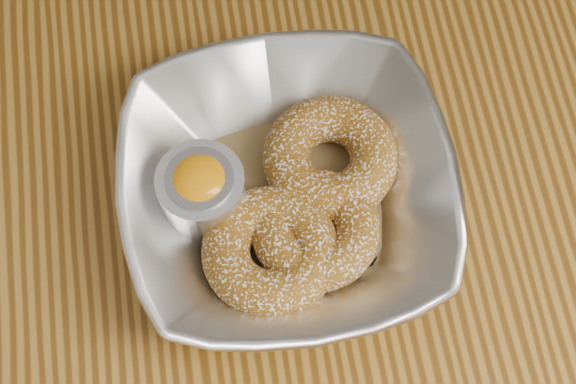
{
  "coord_description": "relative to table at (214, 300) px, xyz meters",
  "views": [
    {
      "loc": [
        0.03,
        -0.21,
        1.34
      ],
      "look_at": [
        0.06,
        0.03,
        0.78
      ],
      "focal_mm": 55.0,
      "sensor_mm": 36.0,
      "label": 1
    }
  ],
  "objects": [
    {
      "name": "parchment",
      "position": [
        0.06,
        0.03,
        0.11
      ],
      "size": [
        0.21,
        0.21,
        0.0
      ],
      "primitive_type": "cube",
      "rotation": [
        0.0,
        0.0,
        0.79
      ],
      "color": "brown",
      "rests_on": "table"
    },
    {
      "name": "donut_back",
      "position": [
        0.1,
        0.05,
        0.13
      ],
      "size": [
        0.12,
        0.12,
        0.03
      ],
      "primitive_type": "torus",
      "rotation": [
        0.0,
        0.0,
        0.3
      ],
      "color": "brown",
      "rests_on": "parchment"
    },
    {
      "name": "donut_extra",
      "position": [
        0.05,
        -0.01,
        0.13
      ],
      "size": [
        0.11,
        0.11,
        0.03
      ],
      "primitive_type": "torus",
      "rotation": [
        0.0,
        0.0,
        -0.25
      ],
      "color": "brown",
      "rests_on": "parchment"
    },
    {
      "name": "ramekin",
      "position": [
        0.01,
        0.04,
        0.13
      ],
      "size": [
        0.06,
        0.06,
        0.06
      ],
      "color": "silver",
      "rests_on": "table"
    },
    {
      "name": "serving_bowl",
      "position": [
        0.06,
        0.03,
        0.13
      ],
      "size": [
        0.23,
        0.23,
        0.06
      ],
      "primitive_type": "imported",
      "color": "silver",
      "rests_on": "table"
    },
    {
      "name": "table",
      "position": [
        0.0,
        0.0,
        0.0
      ],
      "size": [
        1.2,
        0.8,
        0.75
      ],
      "color": "brown",
      "rests_on": "ground_plane"
    },
    {
      "name": "donut_front",
      "position": [
        0.08,
        0.0,
        0.12
      ],
      "size": [
        0.09,
        0.09,
        0.03
      ],
      "primitive_type": "torus",
      "rotation": [
        0.0,
        0.0,
        -0.08
      ],
      "color": "brown",
      "rests_on": "parchment"
    }
  ]
}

